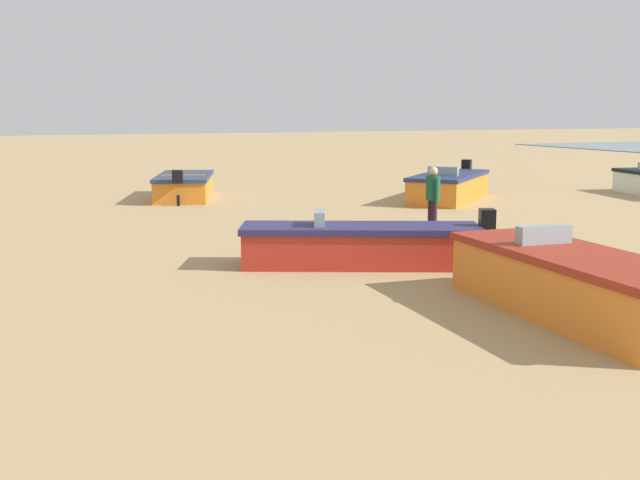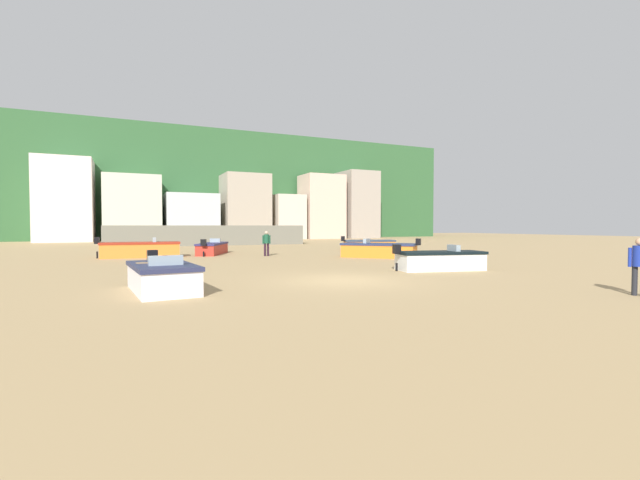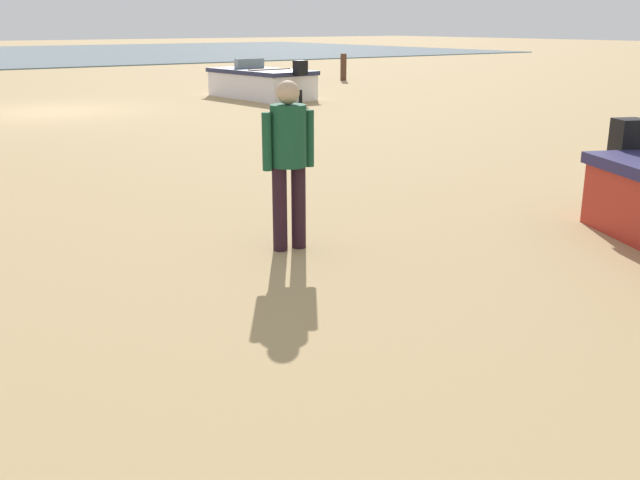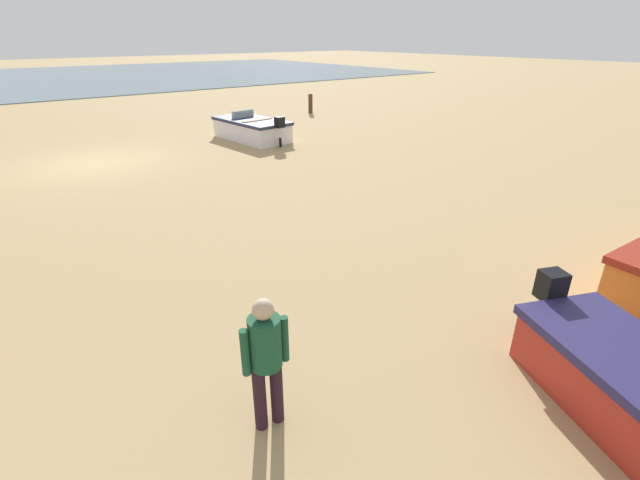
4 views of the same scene
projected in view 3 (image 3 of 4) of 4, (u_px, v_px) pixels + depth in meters
ground_plane at (51, 112)px, 17.97m from camera, size 160.00×160.00×0.00m
boat_white_1 at (261, 83)px, 21.15m from camera, size 1.97×3.78×1.15m
mooring_post_near_water at (343, 67)px, 27.52m from camera, size 0.23×0.23×1.00m
beach_walker_distant at (289, 152)px, 6.79m from camera, size 0.54×0.38×1.62m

